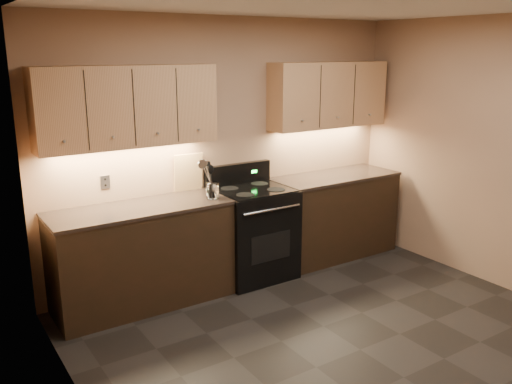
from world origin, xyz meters
TOP-DOWN VIEW (x-y plane):
  - floor at (0.00, 0.00)m, footprint 4.00×4.00m
  - wall_back at (0.00, 2.00)m, footprint 4.00×0.04m
  - wall_left at (-2.00, 0.00)m, footprint 0.04×4.00m
  - counter_left at (-1.10, 1.70)m, footprint 1.62×0.62m
  - counter_right at (1.18, 1.70)m, footprint 1.46×0.62m
  - stove at (0.08, 1.68)m, footprint 0.76×0.68m
  - upper_cab_left at (-1.10, 1.85)m, footprint 1.60×0.30m
  - upper_cab_right at (1.18, 1.85)m, footprint 1.44×0.30m
  - outlet_plate at (-1.30, 1.99)m, footprint 0.08×0.01m
  - utensil_crock at (-0.42, 1.60)m, footprint 0.13×0.13m
  - cutting_board at (-0.48, 1.97)m, footprint 0.30×0.07m
  - black_spoon at (-0.43, 1.61)m, footprint 0.09×0.12m
  - black_turner at (-0.41, 1.58)m, footprint 0.10×0.20m
  - steel_spatula at (-0.40, 1.60)m, footprint 0.20×0.11m
  - steel_skimmer at (-0.38, 1.58)m, footprint 0.27×0.14m

SIDE VIEW (x-z plane):
  - floor at x=0.00m, z-range 0.00..0.00m
  - counter_left at x=-1.10m, z-range 0.00..0.93m
  - counter_right at x=1.18m, z-range 0.00..0.93m
  - stove at x=0.08m, z-range -0.09..1.05m
  - utensil_crock at x=-0.42m, z-range 0.92..1.07m
  - black_spoon at x=-0.43m, z-range 0.94..1.26m
  - cutting_board at x=-0.48m, z-range 0.93..1.30m
  - black_turner at x=-0.41m, z-range 0.94..1.30m
  - outlet_plate at x=-1.30m, z-range 1.06..1.18m
  - steel_spatula at x=-0.40m, z-range 0.94..1.32m
  - steel_skimmer at x=-0.38m, z-range 0.94..1.34m
  - wall_back at x=0.00m, z-range 0.00..2.60m
  - wall_left at x=-2.00m, z-range 0.00..2.60m
  - upper_cab_left at x=-1.10m, z-range 1.45..2.15m
  - upper_cab_right at x=1.18m, z-range 1.45..2.15m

